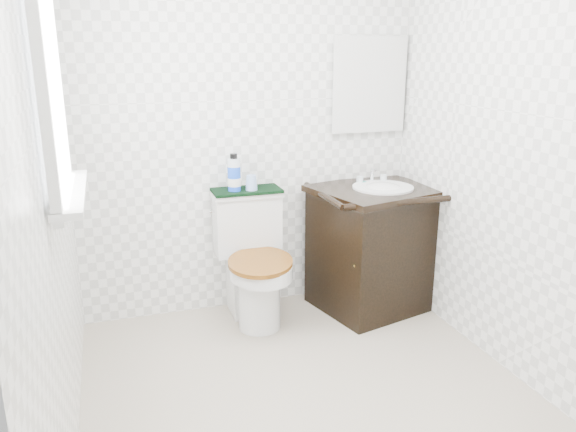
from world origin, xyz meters
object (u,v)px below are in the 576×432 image
cup (251,183)px  mouthwash_bottle (234,174)px  toilet (253,266)px  trash_bin (259,305)px  vanity (374,244)px

cup → mouthwash_bottle: bearing=172.3°
toilet → trash_bin: size_ratio=2.92×
vanity → trash_bin: (-0.82, -0.06, -0.29)m
mouthwash_bottle → vanity: bearing=-10.6°
trash_bin → cup: (0.02, 0.22, 0.73)m
mouthwash_bottle → cup: mouthwash_bottle is taller
vanity → cup: 0.92m
toilet → cup: bearing=75.2°
trash_bin → mouthwash_bottle: 0.83m
toilet → vanity: vanity is taller
toilet → mouthwash_bottle: mouthwash_bottle is taller
trash_bin → cup: cup is taller
cup → trash_bin: bearing=-96.2°
toilet → trash_bin: toilet is taller
vanity → toilet: bearing=175.5°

